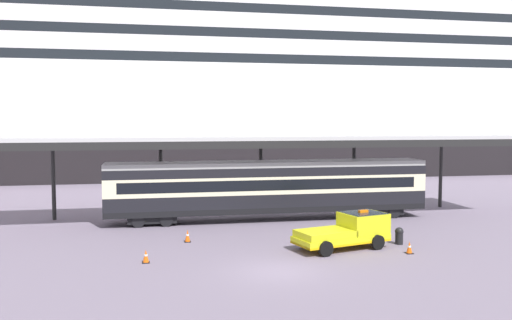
{
  "coord_description": "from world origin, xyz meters",
  "views": [
    {
      "loc": [
        -5.6,
        -23.62,
        6.95
      ],
      "look_at": [
        0.7,
        8.87,
        4.5
      ],
      "focal_mm": 37.58,
      "sensor_mm": 36.0,
      "label": 1
    }
  ],
  "objects": [
    {
      "name": "platform_canopy",
      "position": [
        2.34,
        13.09,
        5.61
      ],
      "size": [
        36.91,
        5.5,
        5.87
      ],
      "color": "#BBBBBB",
      "rests_on": "ground"
    },
    {
      "name": "traffic_cone_near",
      "position": [
        -5.99,
        2.66,
        0.33
      ],
      "size": [
        0.36,
        0.36,
        0.66
      ],
      "color": "black",
      "rests_on": "ground"
    },
    {
      "name": "traffic_cone_far",
      "position": [
        -3.7,
        6.79,
        0.35
      ],
      "size": [
        0.36,
        0.36,
        0.72
      ],
      "color": "black",
      "rests_on": "ground"
    },
    {
      "name": "quay_bollard",
      "position": [
        7.96,
        3.97,
        0.52
      ],
      "size": [
        0.48,
        0.48,
        0.96
      ],
      "color": "black",
      "rests_on": "ground"
    },
    {
      "name": "ground_plane",
      "position": [
        0.0,
        0.0,
        0.0
      ],
      "size": [
        400.0,
        400.0,
        0.0
      ],
      "primitive_type": "plane",
      "color": "slate"
    },
    {
      "name": "cruise_ship",
      "position": [
        5.27,
        50.84,
        14.72
      ],
      "size": [
        127.22,
        27.8,
        43.32
      ],
      "color": "black",
      "rests_on": "ground"
    },
    {
      "name": "service_truck",
      "position": [
        4.88,
        3.69,
        0.99
      ],
      "size": [
        5.55,
        3.32,
        2.02
      ],
      "color": "yellow",
      "rests_on": "ground"
    },
    {
      "name": "train_carriage",
      "position": [
        2.34,
        12.66,
        2.31
      ],
      "size": [
        22.26,
        2.81,
        4.11
      ],
      "color": "black",
      "rests_on": "ground"
    },
    {
      "name": "traffic_cone_mid",
      "position": [
        7.52,
        1.89,
        0.32
      ],
      "size": [
        0.36,
        0.36,
        0.65
      ],
      "color": "black",
      "rests_on": "ground"
    }
  ]
}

